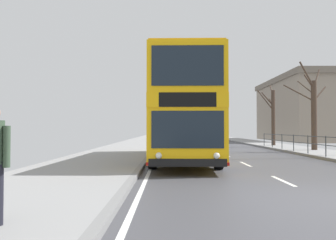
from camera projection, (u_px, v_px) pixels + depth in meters
ground at (288, 197)px, 7.39m from camera, size 15.80×140.00×0.20m
double_decker_bus_main at (182, 112)px, 16.12m from camera, size 2.90×10.89×4.37m
pedestrian_railing_far_kerb at (335, 143)px, 16.01m from camera, size 0.05×24.15×1.01m
bare_tree_far_00 at (312, 111)px, 22.71m from camera, size 2.73×2.48×5.58m
bare_tree_far_01 at (271, 115)px, 29.23m from camera, size 1.66×2.02×5.30m
background_building_00 at (304, 109)px, 45.22m from camera, size 8.63×18.17×8.07m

